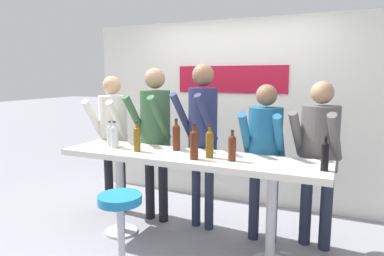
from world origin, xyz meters
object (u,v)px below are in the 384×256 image
at_px(person_far_left, 113,128).
at_px(wine_bottle_7, 176,136).
at_px(bar_stool, 121,226).
at_px(person_center_right, 319,147).
at_px(wine_bottle_6, 115,135).
at_px(wine_bottle_2, 194,143).
at_px(person_left, 155,127).
at_px(person_center_left, 202,126).
at_px(wine_bottle_5, 210,143).
at_px(person_center, 265,146).
at_px(wine_bottle_1, 232,147).
at_px(wine_bottle_4, 110,134).
at_px(wine_bottle_3, 325,155).
at_px(tasting_table, 188,168).
at_px(wine_bottle_0, 137,138).

relative_size(person_far_left, wine_bottle_7, 5.23).
distance_m(bar_stool, wine_bottle_7, 1.10).
relative_size(person_center_right, wine_bottle_6, 5.82).
bearing_deg(wine_bottle_2, person_left, 141.56).
relative_size(person_left, person_center_left, 0.98).
xyz_separation_m(wine_bottle_2, wine_bottle_5, (0.11, 0.12, -0.01)).
distance_m(bar_stool, wine_bottle_2, 0.95).
xyz_separation_m(person_left, wine_bottle_5, (0.86, -0.48, -0.03)).
xyz_separation_m(bar_stool, person_center_left, (0.20, 1.26, 0.66)).
bearing_deg(person_center, bar_stool, -126.49).
bearing_deg(wine_bottle_7, wine_bottle_1, -16.71).
bearing_deg(person_far_left, person_left, -7.17).
relative_size(person_center, wine_bottle_2, 4.97).
distance_m(wine_bottle_4, wine_bottle_5, 1.20).
bearing_deg(wine_bottle_7, person_center_right, 16.12).
xyz_separation_m(person_center_left, person_center, (0.70, -0.04, -0.16)).
bearing_deg(wine_bottle_6, wine_bottle_5, -0.42).
relative_size(person_center_left, person_center_right, 1.11).
height_order(bar_stool, wine_bottle_3, wine_bottle_3).
height_order(wine_bottle_4, wine_bottle_5, wine_bottle_5).
xyz_separation_m(person_far_left, wine_bottle_6, (0.41, -0.51, 0.02)).
distance_m(person_center, person_center_right, 0.52).
height_order(person_far_left, wine_bottle_7, person_far_left).
relative_size(tasting_table, person_center_left, 1.43).
height_order(person_center_left, wine_bottle_1, person_center_left).
distance_m(person_center, wine_bottle_7, 0.91).
distance_m(person_left, wine_bottle_1, 1.21).
relative_size(wine_bottle_1, wine_bottle_2, 0.86).
bearing_deg(bar_stool, wine_bottle_7, 86.56).
xyz_separation_m(person_far_left, wine_bottle_0, (0.72, -0.57, 0.03)).
xyz_separation_m(wine_bottle_4, wine_bottle_6, (0.12, -0.08, 0.01)).
distance_m(person_center_right, wine_bottle_0, 1.80).
height_order(tasting_table, person_far_left, person_far_left).
bearing_deg(wine_bottle_1, person_center_left, 133.16).
xyz_separation_m(bar_stool, wine_bottle_7, (0.06, 0.92, 0.60)).
bearing_deg(bar_stool, person_left, 107.07).
xyz_separation_m(person_center, wine_bottle_4, (-1.62, -0.38, 0.07)).
height_order(tasting_table, wine_bottle_5, wine_bottle_5).
xyz_separation_m(tasting_table, person_center_right, (1.16, 0.53, 0.21)).
bearing_deg(wine_bottle_4, wine_bottle_2, -10.64).
distance_m(tasting_table, wine_bottle_4, 1.00).
bearing_deg(person_center, wine_bottle_0, -156.59).
xyz_separation_m(wine_bottle_0, wine_bottle_4, (-0.43, 0.13, -0.01)).
bearing_deg(person_center_left, tasting_table, -74.10).
height_order(wine_bottle_2, wine_bottle_3, wine_bottle_2).
distance_m(wine_bottle_4, wine_bottle_7, 0.78).
height_order(bar_stool, wine_bottle_7, wine_bottle_7).
distance_m(person_far_left, person_center_right, 2.42).
bearing_deg(wine_bottle_2, wine_bottle_5, 47.73).
xyz_separation_m(wine_bottle_3, wine_bottle_5, (-1.01, 0.04, 0.01)).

